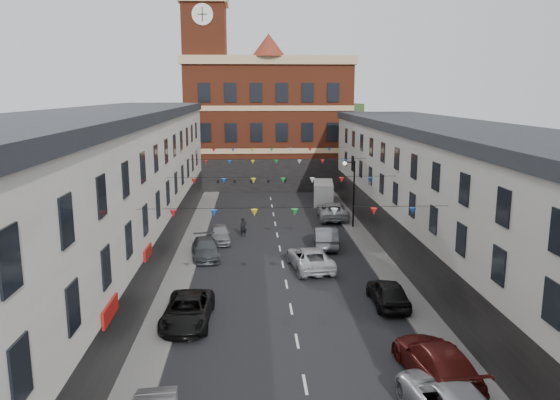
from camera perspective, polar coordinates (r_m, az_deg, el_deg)
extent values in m
plane|color=black|center=(34.63, 0.68, -8.79)|extent=(160.00, 160.00, 0.00)
cube|color=#605E5B|center=(36.74, -10.43, -7.66)|extent=(1.80, 64.00, 0.15)
cube|color=#605E5B|center=(37.52, 11.14, -7.29)|extent=(1.80, 64.00, 0.15)
cube|color=beige|center=(35.51, -18.78, -0.50)|extent=(8.00, 56.00, 10.00)
cube|color=black|center=(34.88, -19.33, 8.14)|extent=(8.40, 56.00, 0.70)
cube|color=black|center=(35.46, -12.09, -5.84)|extent=(0.12, 56.00, 3.20)
cube|color=#B5B3AA|center=(36.99, 19.16, -0.87)|extent=(8.00, 56.00, 9.00)
cube|color=black|center=(36.34, 19.65, 6.63)|extent=(8.40, 56.00, 0.70)
cube|color=black|center=(36.37, 12.91, -5.44)|extent=(0.12, 56.00, 3.20)
cube|color=maroon|center=(70.64, -1.30, 7.68)|extent=(20.00, 12.00, 15.00)
cube|color=tan|center=(70.60, -1.33, 14.17)|extent=(20.60, 12.60, 1.00)
cone|color=maroon|center=(65.73, -1.20, 15.88)|extent=(4.00, 4.00, 2.60)
cube|color=maroon|center=(67.69, -7.72, 11.24)|extent=(5.00, 5.00, 24.00)
cylinder|color=white|center=(65.72, -8.11, 18.67)|extent=(2.40, 0.12, 2.40)
cube|color=#344F25|center=(94.74, -4.17, 7.03)|extent=(40.00, 14.00, 10.00)
cylinder|color=black|center=(48.14, 7.71, 0.52)|extent=(0.14, 0.14, 6.00)
cylinder|color=black|center=(47.62, 7.33, 3.95)|extent=(0.90, 0.10, 0.10)
sphere|color=beige|center=(47.55, 6.79, 3.83)|extent=(0.36, 0.36, 0.36)
imported|color=black|center=(29.20, -9.63, -11.34)|extent=(2.56, 5.27, 1.44)
imported|color=#3F4447|center=(40.15, -7.76, -5.04)|extent=(2.51, 4.89, 1.36)
imported|color=gray|center=(44.07, -6.28, -3.51)|extent=(1.95, 4.22, 1.40)
imported|color=#511210|center=(24.57, 16.02, -15.89)|extent=(2.82, 5.87, 1.65)
imported|color=black|center=(31.72, 11.23, -9.48)|extent=(1.82, 4.44, 1.51)
imported|color=#505358|center=(42.63, 4.81, -3.83)|extent=(2.11, 5.04, 1.62)
imported|color=#B2B3B7|center=(51.96, 5.49, -1.11)|extent=(2.91, 5.89, 1.61)
imported|color=silver|center=(37.33, 3.16, -6.09)|extent=(3.15, 5.70, 1.51)
cube|color=silver|center=(59.11, 4.54, 0.76)|extent=(2.61, 5.47, 2.33)
imported|color=black|center=(45.40, -3.86, -2.87)|extent=(0.70, 0.59, 1.63)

